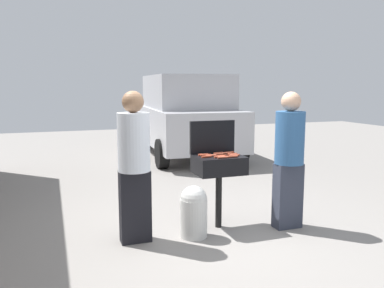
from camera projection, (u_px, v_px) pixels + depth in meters
name	position (u px, v px, depth m)	size (l,w,h in m)	color
ground_plane	(211.00, 236.00, 4.73)	(24.00, 24.00, 0.00)	gray
bbq_grill	(219.00, 167.00, 4.92)	(0.60, 0.44, 0.91)	black
grill_lid_open	(212.00, 137.00, 5.07)	(0.60, 0.05, 0.42)	black
hot_dog_0	(232.00, 154.00, 4.96)	(0.03, 0.03, 0.13)	#B74C33
hot_dog_1	(226.00, 153.00, 5.03)	(0.03, 0.03, 0.13)	#C6593D
hot_dog_2	(203.00, 155.00, 4.92)	(0.03, 0.03, 0.13)	#B74C33
hot_dog_3	(223.00, 157.00, 4.74)	(0.03, 0.03, 0.13)	#C6593D
hot_dog_4	(219.00, 153.00, 5.03)	(0.03, 0.03, 0.13)	#B74C33
hot_dog_5	(222.00, 156.00, 4.82)	(0.03, 0.03, 0.13)	#AD4228
hot_dog_6	(234.00, 155.00, 4.89)	(0.03, 0.03, 0.13)	#C6593D
hot_dog_7	(206.00, 157.00, 4.79)	(0.03, 0.03, 0.13)	#AD4228
hot_dog_8	(218.00, 154.00, 4.95)	(0.03, 0.03, 0.13)	#C6593D
hot_dog_9	(211.00, 156.00, 4.86)	(0.03, 0.03, 0.13)	#C6593D
hot_dog_10	(233.00, 156.00, 4.79)	(0.03, 0.03, 0.13)	#B74C33
hot_dog_11	(206.00, 155.00, 4.90)	(0.03, 0.03, 0.13)	#AD4228
hot_dog_12	(229.00, 153.00, 5.08)	(0.03, 0.03, 0.13)	#AD4228
hot_dog_13	(219.00, 157.00, 4.78)	(0.03, 0.03, 0.13)	#B74C33
propane_tank	(194.00, 210.00, 4.66)	(0.32, 0.32, 0.62)	silver
person_left	(134.00, 162.00, 4.43)	(0.36, 0.36, 1.72)	black
person_right	(289.00, 155.00, 4.89)	(0.36, 0.36, 1.70)	#333847
parked_minivan	(185.00, 115.00, 10.09)	(2.26, 4.51, 2.02)	#B7B7BC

